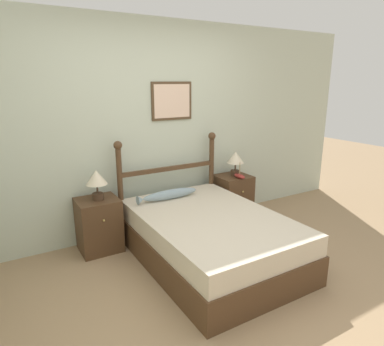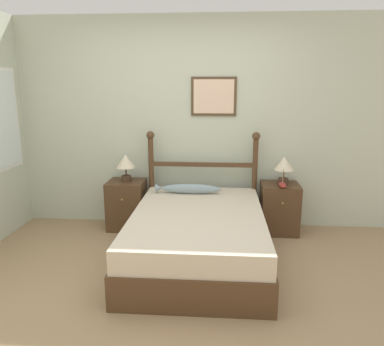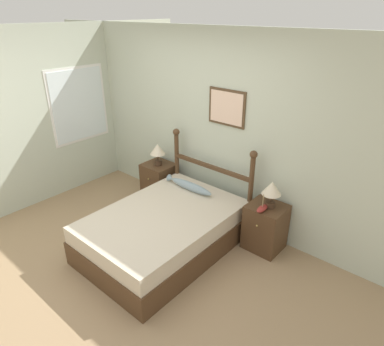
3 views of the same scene
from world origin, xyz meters
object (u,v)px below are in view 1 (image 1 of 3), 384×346
Objects in this scene: nightstand_left at (99,225)px; nightstand_right at (233,197)px; bed at (210,238)px; fish_pillow at (168,195)px; table_lamp_left at (97,179)px; model_boat at (239,176)px; table_lamp_right at (235,159)px.

nightstand_right is at bearing 0.00° from nightstand_left.
fish_pillow is at bearing 103.02° from bed.
bed is 5.78× the size of table_lamp_left.
model_boat reaches higher than nightstand_left.
fish_pillow is at bearing -170.68° from table_lamp_right.
nightstand_right is 1.93m from table_lamp_left.
model_boat is at bearing -4.01° from nightstand_left.
fish_pillow reaches higher than bed.
table_lamp_left is at bearing 176.28° from model_boat.
model_boat is at bearing -101.87° from table_lamp_right.
nightstand_left is at bearing 180.00° from nightstand_right.
model_boat is at bearing -3.72° from table_lamp_left.
bed is 1.40m from table_lamp_right.
table_lamp_left is (-1.85, -0.01, 0.53)m from nightstand_right.
model_boat reaches higher than fish_pillow.
bed is 1.25m from nightstand_right.
table_lamp_right reaches higher than model_boat.
table_lamp_left reaches higher than fish_pillow.
model_boat is (0.00, -0.13, 0.33)m from nightstand_right.
bed is 3.21× the size of nightstand_left.
table_lamp_left is 1.87m from model_boat.
fish_pillow is (-1.08, -0.05, -0.06)m from model_boat.
bed is 3.21× the size of nightstand_right.
model_boat is (-0.03, -0.13, -0.20)m from table_lamp_right.
fish_pillow is (-1.11, -0.18, -0.26)m from table_lamp_right.
fish_pillow reaches higher than nightstand_right.
nightstand_right is 0.79× the size of fish_pillow.
nightstand_left is 0.53m from table_lamp_left.
table_lamp_left reaches higher than bed.
table_lamp_left is 0.83m from fish_pillow.
nightstand_right is at bearing 41.88° from bed.
nightstand_right is at bearing 90.04° from model_boat.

